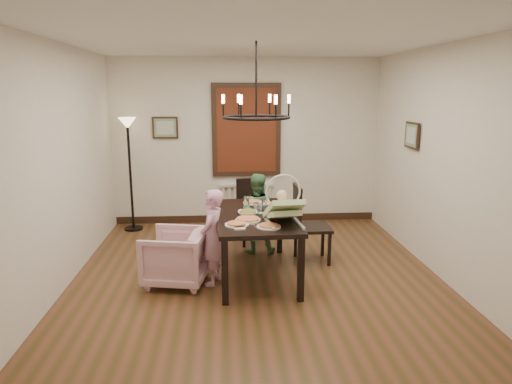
{
  "coord_description": "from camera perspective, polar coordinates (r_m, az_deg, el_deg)",
  "views": [
    {
      "loc": [
        -0.39,
        -5.23,
        2.26
      ],
      "look_at": [
        -0.0,
        0.15,
        1.05
      ],
      "focal_mm": 32.0,
      "sensor_mm": 36.0,
      "label": 1
    }
  ],
  "objects": [
    {
      "name": "room_shell",
      "position": [
        5.68,
        -0.13,
        3.92
      ],
      "size": [
        4.51,
        5.0,
        2.81
      ],
      "color": "brown",
      "rests_on": "ground"
    },
    {
      "name": "dining_table",
      "position": [
        5.57,
        0.02,
        -3.66
      ],
      "size": [
        0.98,
        1.69,
        0.78
      ],
      "rotation": [
        0.0,
        0.0,
        0.03
      ],
      "color": "black",
      "rests_on": "room_shell"
    },
    {
      "name": "chair_far",
      "position": [
        6.82,
        -0.4,
        -2.48
      ],
      "size": [
        0.49,
        0.49,
        0.97
      ],
      "primitive_type": null,
      "rotation": [
        0.0,
        0.0,
        0.16
      ],
      "color": "black",
      "rests_on": "room_shell"
    },
    {
      "name": "chair_right",
      "position": [
        6.12,
        7.09,
        -3.9
      ],
      "size": [
        0.47,
        0.47,
        1.06
      ],
      "primitive_type": null,
      "rotation": [
        0.0,
        0.0,
        1.59
      ],
      "color": "black",
      "rests_on": "room_shell"
    },
    {
      "name": "armchair",
      "position": [
        5.54,
        -10.01,
        -7.99
      ],
      "size": [
        0.84,
        0.83,
        0.65
      ],
      "primitive_type": "imported",
      "rotation": [
        0.0,
        0.0,
        -1.76
      ],
      "color": "beige",
      "rests_on": "room_shell"
    },
    {
      "name": "elderly_woman",
      "position": [
        5.42,
        -5.45,
        -6.65
      ],
      "size": [
        0.32,
        0.4,
        0.95
      ],
      "primitive_type": "imported",
      "rotation": [
        0.0,
        0.0,
        -1.87
      ],
      "color": "#D395B3",
      "rests_on": "room_shell"
    },
    {
      "name": "seated_man",
      "position": [
        6.43,
        0.02,
        -3.53
      ],
      "size": [
        0.47,
        0.37,
        0.94
      ],
      "primitive_type": "imported",
      "rotation": [
        0.0,
        0.0,
        3.11
      ],
      "color": "#4B7F4F",
      "rests_on": "room_shell"
    },
    {
      "name": "baby_bouncer",
      "position": [
        5.12,
        3.47,
        -1.9
      ],
      "size": [
        0.49,
        0.64,
        0.39
      ],
      "primitive_type": null,
      "rotation": [
        0.0,
        0.0,
        0.11
      ],
      "color": "beige",
      "rests_on": "dining_table"
    },
    {
      "name": "salad_bowl",
      "position": [
        5.47,
        -1.03,
        -2.66
      ],
      "size": [
        0.29,
        0.29,
        0.07
      ],
      "primitive_type": "imported",
      "color": "white",
      "rests_on": "dining_table"
    },
    {
      "name": "pizza_platter",
      "position": [
        5.26,
        -1.02,
        -3.46
      ],
      "size": [
        0.29,
        0.29,
        0.04
      ],
      "primitive_type": "cylinder",
      "color": "tan",
      "rests_on": "dining_table"
    },
    {
      "name": "drinking_glass",
      "position": [
        5.58,
        0.02,
        -2.03
      ],
      "size": [
        0.07,
        0.07,
        0.13
      ],
      "primitive_type": "cylinder",
      "color": "silver",
      "rests_on": "dining_table"
    },
    {
      "name": "window_blinds",
      "position": [
        7.73,
        -1.21,
        7.72
      ],
      "size": [
        1.0,
        0.03,
        1.4
      ],
      "primitive_type": "cube",
      "color": "#632A13",
      "rests_on": "room_shell"
    },
    {
      "name": "radiator",
      "position": [
        7.96,
        -1.18,
        -1.27
      ],
      "size": [
        0.92,
        0.12,
        0.62
      ],
      "primitive_type": null,
      "color": "silver",
      "rests_on": "room_shell"
    },
    {
      "name": "picture_back",
      "position": [
        7.79,
        -11.28,
        7.89
      ],
      "size": [
        0.42,
        0.03,
        0.36
      ],
      "primitive_type": "cube",
      "color": "black",
      "rests_on": "room_shell"
    },
    {
      "name": "picture_right",
      "position": [
        6.69,
        18.92,
        6.72
      ],
      "size": [
        0.03,
        0.42,
        0.36
      ],
      "primitive_type": "cube",
      "rotation": [
        0.0,
        0.0,
        1.57
      ],
      "color": "black",
      "rests_on": "room_shell"
    },
    {
      "name": "floor_lamp",
      "position": [
        7.66,
        -15.42,
        1.94
      ],
      "size": [
        0.3,
        0.3,
        1.8
      ],
      "primitive_type": null,
      "color": "black",
      "rests_on": "room_shell"
    },
    {
      "name": "chandelier",
      "position": [
        5.36,
        0.02,
        9.31
      ],
      "size": [
        0.8,
        0.8,
        0.04
      ],
      "primitive_type": "torus",
      "color": "black",
      "rests_on": "room_shell"
    }
  ]
}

